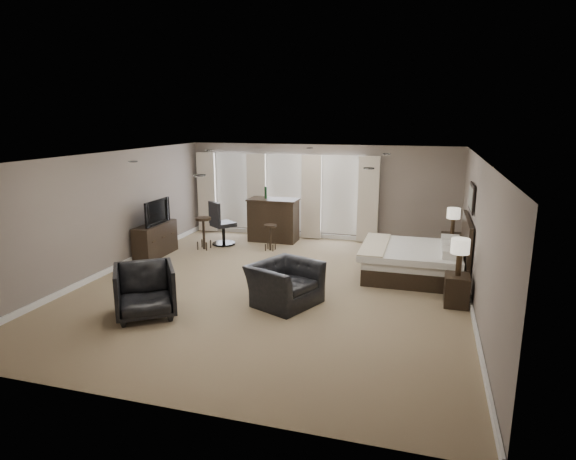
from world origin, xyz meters
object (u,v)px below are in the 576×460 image
(lamp_near, at_px, (459,257))
(bar_stool_left, at_px, (204,233))
(lamp_far, at_px, (453,221))
(nightstand_far, at_px, (451,247))
(desk_chair, at_px, (223,223))
(armchair_far, at_px, (145,288))
(bed, at_px, (410,246))
(bar_stool_right, at_px, (270,237))
(bar_counter, at_px, (273,220))
(dresser, at_px, (155,240))
(tv, at_px, (154,221))
(nightstand_near, at_px, (457,290))
(armchair_near, at_px, (285,277))

(lamp_near, distance_m, bar_stool_left, 6.47)
(lamp_far, bearing_deg, nightstand_far, 0.00)
(lamp_far, bearing_deg, lamp_near, -90.00)
(nightstand_far, distance_m, desk_chair, 5.76)
(nightstand_far, xyz_separation_m, armchair_far, (-5.11, -4.90, 0.17))
(bed, bearing_deg, nightstand_far, 58.46)
(nightstand_far, distance_m, lamp_far, 0.63)
(bed, relative_size, bar_stool_right, 3.10)
(bar_counter, height_order, desk_chair, desk_chair)
(nightstand_far, distance_m, dresser, 7.10)
(lamp_near, bearing_deg, bar_counter, 142.63)
(lamp_far, relative_size, dresser, 0.46)
(bar_stool_left, bearing_deg, nightstand_far, 6.62)
(tv, height_order, bar_stool_right, tv)
(bed, height_order, bar_counter, bed)
(nightstand_near, xyz_separation_m, nightstand_far, (0.00, 2.90, 0.04))
(lamp_far, bearing_deg, armchair_far, -136.18)
(nightstand_near, height_order, lamp_near, lamp_near)
(dresser, bearing_deg, nightstand_near, -10.65)
(lamp_far, bearing_deg, bar_stool_right, -175.60)
(nightstand_far, bearing_deg, bar_stool_left, -173.38)
(dresser, height_order, armchair_far, armchair_far)
(armchair_far, bearing_deg, lamp_near, -13.28)
(nightstand_far, height_order, bar_stool_right, bar_stool_right)
(armchair_far, bearing_deg, bar_stool_left, 68.18)
(bed, xyz_separation_m, armchair_far, (-4.22, -3.45, -0.17))
(lamp_far, height_order, tv, lamp_far)
(lamp_far, bearing_deg, bar_counter, 172.32)
(bed, distance_m, armchair_near, 3.08)
(bed, distance_m, desk_chair, 5.04)
(lamp_near, distance_m, armchair_far, 5.50)
(bed, height_order, lamp_near, bed)
(bar_stool_right, bearing_deg, nightstand_far, 4.40)
(bed, height_order, armchair_near, bed)
(dresser, relative_size, armchair_near, 1.18)
(bar_counter, height_order, bar_stool_right, bar_counter)
(armchair_far, relative_size, bar_stool_right, 1.47)
(nightstand_near, xyz_separation_m, tv, (-6.92, 1.30, 0.58))
(armchair_far, bearing_deg, nightstand_near, -13.28)
(bed, height_order, bar_stool_left, bed)
(armchair_far, bearing_deg, bar_stool_right, 46.36)
(lamp_near, distance_m, lamp_far, 2.90)
(bed, relative_size, bar_counter, 1.54)
(armchair_near, bearing_deg, bar_counter, 44.50)
(nightstand_near, distance_m, bar_counter, 5.81)
(nightstand_near, bearing_deg, bar_stool_left, 160.09)
(lamp_near, height_order, armchair_far, lamp_near)
(nightstand_near, distance_m, nightstand_far, 2.90)
(armchair_far, relative_size, bar_counter, 0.73)
(nightstand_near, bearing_deg, bed, 121.54)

